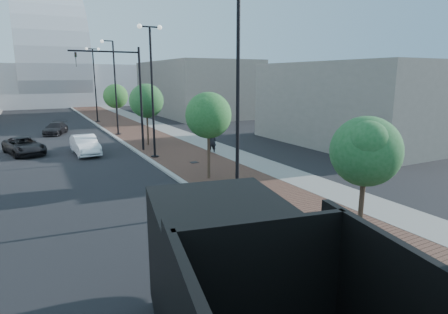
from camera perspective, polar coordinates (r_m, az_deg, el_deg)
name	(u,v)px	position (r m, az deg, el deg)	size (l,w,h in m)	color
sidewalk	(132,126)	(45.38, -13.92, 4.63)	(7.00, 140.00, 0.12)	#4C2D23
concrete_strip	(154,125)	(46.10, -10.66, 4.90)	(2.40, 140.00, 0.13)	slate
curb	(101,128)	(44.68, -18.28, 4.26)	(0.30, 140.00, 0.14)	gray
white_sedan	(85,145)	(30.25, -20.53, 1.76)	(1.56, 4.47, 1.47)	white
dark_car_mid	(24,146)	(32.23, -28.32, 1.52)	(2.16, 4.68, 1.30)	black
dark_car_far	(56,128)	(41.91, -24.42, 4.02)	(1.69, 4.15, 1.20)	black
pedestrian	(212,141)	(28.43, -1.92, 2.47)	(0.73, 0.48, 2.01)	black
streetlight_1	(235,113)	(15.83, 1.76, 6.74)	(1.44, 0.56, 9.21)	black
streetlight_2	(152,91)	(26.90, -10.94, 9.87)	(1.72, 0.56, 9.28)	black
streetlight_3	(115,92)	(38.52, -16.43, 9.57)	(1.44, 0.56, 9.21)	black
streetlight_4	(95,84)	(50.32, -19.17, 10.48)	(1.72, 0.56, 9.28)	black
traffic_mast	(129,88)	(29.54, -14.39, 10.23)	(5.09, 0.20, 8.00)	black
tree_0	(366,152)	(12.02, 20.96, 0.78)	(2.21, 2.13, 4.73)	#382619
tree_1	(209,115)	(20.85, -2.33, 6.39)	(2.59, 2.58, 5.03)	#382619
tree_2	(147,101)	(32.06, -11.74, 8.42)	(2.84, 2.84, 5.26)	#382619
tree_3	(116,96)	(43.70, -16.23, 8.93)	(2.70, 2.70, 5.00)	#382619
convention_center	(51,75)	(88.85, -24.98, 11.32)	(50.00, 30.00, 50.00)	#AEB1B8
commercial_block_ne	(195,88)	(58.56, -4.49, 10.48)	(12.00, 22.00, 8.00)	#636059
commercial_block_e	(353,104)	(34.74, 19.14, 7.75)	(10.00, 16.00, 7.00)	slate
utility_cover_1	(297,215)	(16.25, 11.16, -8.65)	(0.50, 0.50, 0.02)	black
utility_cover_2	(194,162)	(25.34, -4.61, -0.81)	(0.50, 0.50, 0.02)	black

